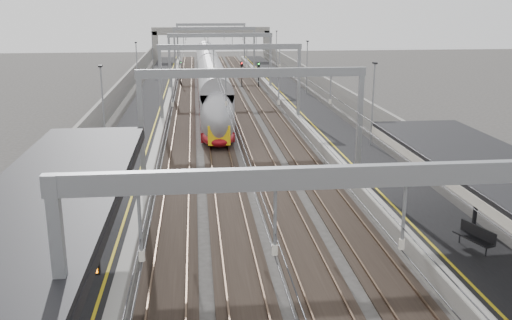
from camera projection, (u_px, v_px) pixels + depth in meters
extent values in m
cube|color=black|center=(146.00, 117.00, 54.95)|extent=(4.00, 120.00, 1.00)
cube|color=black|center=(309.00, 114.00, 56.58)|extent=(4.00, 120.00, 1.00)
cube|color=black|center=(183.00, 121.00, 55.43)|extent=(2.40, 140.00, 0.08)
cube|color=brown|center=(176.00, 121.00, 55.33)|extent=(0.07, 140.00, 0.14)
cube|color=brown|center=(190.00, 120.00, 55.48)|extent=(0.07, 140.00, 0.14)
cube|color=black|center=(214.00, 121.00, 55.73)|extent=(2.40, 140.00, 0.08)
cube|color=brown|center=(206.00, 120.00, 55.64)|extent=(0.07, 140.00, 0.14)
cube|color=brown|center=(221.00, 120.00, 55.78)|extent=(0.07, 140.00, 0.14)
cube|color=black|center=(244.00, 120.00, 56.04)|extent=(2.40, 140.00, 0.08)
cube|color=brown|center=(237.00, 119.00, 55.94)|extent=(0.07, 140.00, 0.14)
cube|color=brown|center=(252.00, 119.00, 56.09)|extent=(0.07, 140.00, 0.14)
cube|color=black|center=(275.00, 119.00, 56.35)|extent=(2.40, 140.00, 0.08)
cube|color=brown|center=(267.00, 119.00, 56.25)|extent=(0.07, 140.00, 0.14)
cube|color=brown|center=(282.00, 118.00, 56.40)|extent=(0.07, 140.00, 0.14)
cube|color=gray|center=(64.00, 314.00, 12.88)|extent=(0.28, 0.28, 6.60)
cube|color=gray|center=(342.00, 177.00, 12.72)|extent=(13.00, 0.25, 0.50)
cube|color=gray|center=(141.00, 129.00, 32.06)|extent=(0.28, 0.28, 6.60)
cube|color=gray|center=(359.00, 124.00, 33.35)|extent=(0.28, 0.28, 6.60)
cube|color=gray|center=(252.00, 73.00, 31.90)|extent=(13.00, 0.25, 0.50)
cube|color=gray|center=(161.00, 82.00, 51.24)|extent=(0.28, 0.28, 6.60)
cube|color=gray|center=(299.00, 80.00, 52.53)|extent=(0.28, 0.28, 6.60)
cube|color=gray|center=(230.00, 47.00, 51.08)|extent=(13.00, 0.25, 0.50)
cube|color=gray|center=(170.00, 61.00, 70.42)|extent=(0.28, 0.28, 6.60)
cube|color=gray|center=(271.00, 60.00, 71.71)|extent=(0.28, 0.28, 6.60)
cube|color=gray|center=(220.00, 35.00, 70.26)|extent=(13.00, 0.25, 0.50)
cube|color=gray|center=(175.00, 49.00, 89.60)|extent=(0.28, 0.28, 6.60)
cube|color=gray|center=(254.00, 48.00, 90.89)|extent=(0.28, 0.28, 6.60)
cube|color=gray|center=(214.00, 28.00, 89.43)|extent=(13.00, 0.25, 0.50)
cube|color=gray|center=(178.00, 41.00, 106.86)|extent=(0.28, 0.28, 6.60)
cube|color=gray|center=(244.00, 41.00, 108.15)|extent=(0.28, 0.28, 6.60)
cube|color=gray|center=(211.00, 25.00, 106.70)|extent=(13.00, 0.25, 0.50)
cylinder|color=#262628|center=(182.00, 60.00, 58.78)|extent=(0.03, 140.00, 0.03)
cylinder|color=#262628|center=(211.00, 60.00, 59.08)|extent=(0.03, 140.00, 0.03)
cylinder|color=#262628|center=(240.00, 59.00, 59.39)|extent=(0.03, 140.00, 0.03)
cylinder|color=#262628|center=(268.00, 59.00, 59.70)|extent=(0.03, 140.00, 0.03)
cylinder|color=black|center=(46.00, 199.00, 24.39)|extent=(0.20, 0.20, 4.00)
cube|color=black|center=(68.00, 266.00, 14.70)|extent=(1.60, 0.15, 0.55)
cube|color=orange|center=(68.00, 267.00, 14.63)|extent=(1.50, 0.02, 0.42)
cylinder|color=black|center=(478.00, 185.00, 26.37)|extent=(0.20, 0.20, 4.00)
cube|color=gray|center=(211.00, 31.00, 107.00)|extent=(22.00, 2.20, 1.40)
cube|color=gray|center=(155.00, 48.00, 106.75)|extent=(1.00, 2.20, 6.20)
cube|color=gray|center=(266.00, 47.00, 108.89)|extent=(1.00, 2.20, 6.20)
cube|color=gray|center=(112.00, 107.00, 54.33)|extent=(0.30, 120.00, 3.20)
cube|color=gray|center=(341.00, 103.00, 56.62)|extent=(0.30, 120.00, 3.20)
cube|color=maroon|center=(213.00, 111.00, 57.39)|extent=(2.75, 23.44, 0.82)
cube|color=#98989D|center=(213.00, 92.00, 56.88)|extent=(2.75, 23.44, 3.06)
cube|color=black|center=(216.00, 132.00, 49.61)|extent=(2.04, 2.45, 0.51)
cube|color=maroon|center=(207.00, 81.00, 80.26)|extent=(2.75, 23.44, 0.82)
cube|color=#98989D|center=(207.00, 67.00, 79.75)|extent=(2.75, 23.44, 3.06)
cube|color=black|center=(209.00, 92.00, 72.48)|extent=(2.04, 2.45, 0.51)
ellipsoid|color=#98989D|center=(218.00, 118.00, 45.53)|extent=(2.75, 5.30, 4.28)
cube|color=yellow|center=(219.00, 136.00, 43.67)|extent=(1.73, 0.12, 1.53)
cube|color=black|center=(219.00, 115.00, 43.71)|extent=(1.63, 0.58, 0.96)
cube|color=black|center=(473.00, 239.00, 24.09)|extent=(1.06, 2.01, 0.07)
cube|color=black|center=(478.00, 232.00, 24.12)|extent=(0.66, 1.88, 0.54)
cylinder|color=black|center=(486.00, 251.00, 23.49)|extent=(0.06, 0.06, 0.46)
cylinder|color=black|center=(460.00, 238.00, 24.83)|extent=(0.06, 0.06, 0.46)
cylinder|color=black|center=(181.00, 75.00, 79.45)|extent=(0.12, 0.12, 3.00)
cube|color=black|center=(180.00, 63.00, 79.03)|extent=(0.32, 0.22, 0.75)
sphere|color=#0CE526|center=(180.00, 62.00, 78.86)|extent=(0.16, 0.16, 0.16)
cylinder|color=black|center=(242.00, 76.00, 78.54)|extent=(0.12, 0.12, 3.00)
cube|color=black|center=(242.00, 64.00, 78.12)|extent=(0.32, 0.22, 0.75)
sphere|color=red|center=(242.00, 63.00, 77.95)|extent=(0.16, 0.16, 0.16)
cylinder|color=black|center=(259.00, 77.00, 77.53)|extent=(0.12, 0.12, 3.00)
cube|color=black|center=(259.00, 65.00, 77.11)|extent=(0.32, 0.22, 0.75)
sphere|color=#0CE526|center=(259.00, 64.00, 76.95)|extent=(0.16, 0.16, 0.16)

